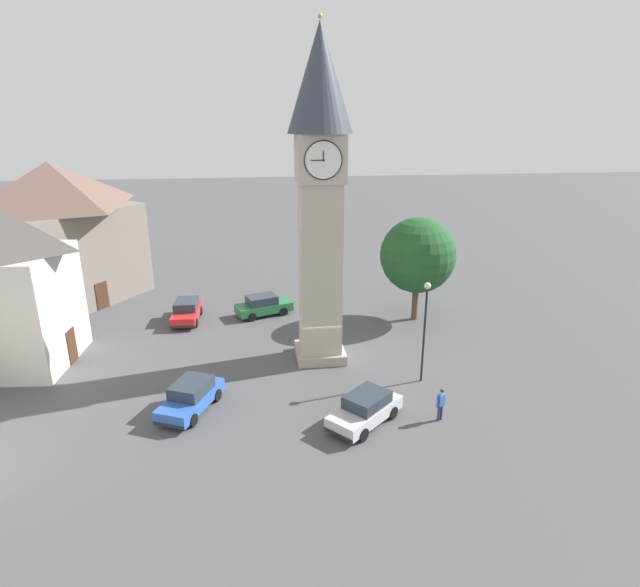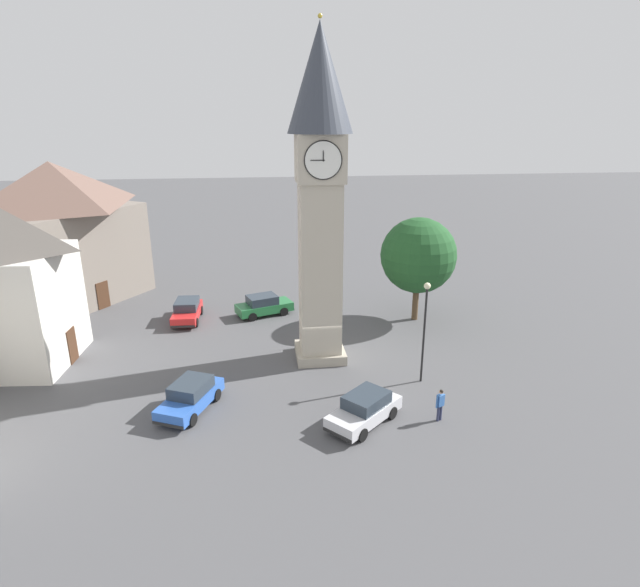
% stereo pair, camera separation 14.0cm
% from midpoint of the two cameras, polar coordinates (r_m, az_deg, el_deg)
% --- Properties ---
extents(ground_plane, '(200.00, 200.00, 0.00)m').
position_cam_midpoint_polar(ground_plane, '(32.41, -0.12, -6.95)').
color(ground_plane, '#4C4C4F').
extents(clock_tower, '(3.54, 3.54, 19.00)m').
position_cam_midpoint_polar(clock_tower, '(29.32, -0.14, 12.94)').
color(clock_tower, '#A59C89').
rests_on(clock_tower, ground).
extents(car_blue_kerb, '(4.46, 2.98, 1.53)m').
position_cam_midpoint_polar(car_blue_kerb, '(38.94, -6.33, -1.30)').
color(car_blue_kerb, '#236B38').
rests_on(car_blue_kerb, ground).
extents(car_silver_kerb, '(4.20, 4.01, 1.53)m').
position_cam_midpoint_polar(car_silver_kerb, '(25.73, 4.84, -12.49)').
color(car_silver_kerb, silver).
rests_on(car_silver_kerb, ground).
extents(car_red_corner, '(1.95, 4.20, 1.53)m').
position_cam_midpoint_polar(car_red_corner, '(38.87, -14.52, -1.85)').
color(car_red_corner, red).
rests_on(car_red_corner, ground).
extents(car_white_side, '(3.24, 4.46, 1.53)m').
position_cam_midpoint_polar(car_white_side, '(27.44, -14.11, -10.89)').
color(car_white_side, '#2D5BB7').
rests_on(car_white_side, ground).
extents(pedestrian, '(0.51, 0.36, 1.69)m').
position_cam_midpoint_polar(pedestrian, '(26.36, 12.96, -11.50)').
color(pedestrian, '#2D3351').
rests_on(pedestrian, ground).
extents(tree, '(5.34, 5.34, 7.49)m').
position_cam_midpoint_polar(tree, '(37.35, 10.57, 4.12)').
color(tree, brown).
rests_on(tree, ground).
extents(building_shop_left, '(6.78, 6.90, 9.55)m').
position_cam_midpoint_polar(building_shop_left, '(34.84, -31.08, 0.70)').
color(building_shop_left, beige).
rests_on(building_shop_left, ground).
extents(building_terrace_right, '(13.29, 14.13, 10.94)m').
position_cam_midpoint_polar(building_terrace_right, '(45.26, -26.87, 5.99)').
color(building_terrace_right, slate).
rests_on(building_terrace_right, ground).
extents(lamp_post, '(0.36, 0.36, 5.81)m').
position_cam_midpoint_polar(lamp_post, '(28.63, 11.32, -2.63)').
color(lamp_post, black).
rests_on(lamp_post, ground).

